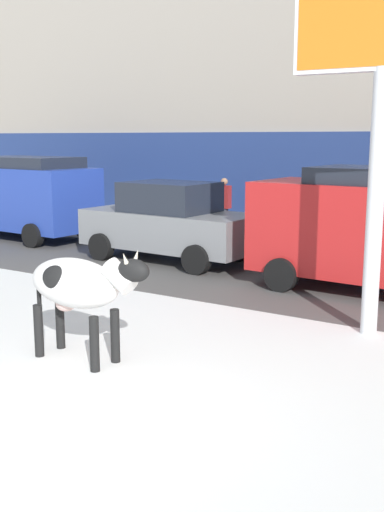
{
  "coord_description": "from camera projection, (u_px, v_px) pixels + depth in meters",
  "views": [
    {
      "loc": [
        4.42,
        -4.16,
        2.85
      ],
      "look_at": [
        -0.5,
        3.51,
        1.1
      ],
      "focal_mm": 43.47,
      "sensor_mm": 36.0,
      "label": 1
    }
  ],
  "objects": [
    {
      "name": "ground_plane",
      "position": [
        48.0,
        421.0,
        6.32
      ],
      "size": [
        120.0,
        120.0,
        0.0
      ],
      "primitive_type": "plane",
      "color": "white"
    },
    {
      "name": "road_strip",
      "position": [
        321.0,
        279.0,
        12.61
      ],
      "size": [
        60.0,
        5.6,
        0.01
      ],
      "primitive_type": "cube",
      "color": "#514F4C",
      "rests_on": "ground"
    },
    {
      "name": "cow_holstein",
      "position": [
        77.0,
        285.0,
        7.87
      ],
      "size": [
        1.9,
        0.62,
        1.54
      ],
      "color": "silver",
      "rests_on": "ground"
    },
    {
      "name": "car_blue_van",
      "position": [
        23.0,
        195.0,
        17.65
      ],
      "size": [
        4.68,
        2.28,
        2.32
      ],
      "color": "#233D9E",
      "rests_on": "ground"
    },
    {
      "name": "car_grey_sedan",
      "position": [
        170.0,
        222.0,
        14.4
      ],
      "size": [
        4.27,
        2.13,
        1.84
      ],
      "color": "slate",
      "rests_on": "ground"
    },
    {
      "name": "car_red_van",
      "position": [
        381.0,
        227.0,
        11.32
      ],
      "size": [
        4.68,
        2.28,
        2.32
      ],
      "color": "red",
      "rests_on": "ground"
    },
    {
      "name": "pedestrian_near_billboard",
      "position": [
        224.0,
        208.0,
        17.51
      ],
      "size": [
        0.36,
        0.24,
        1.73
      ],
      "color": "#282833",
      "rests_on": "ground"
    }
  ]
}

